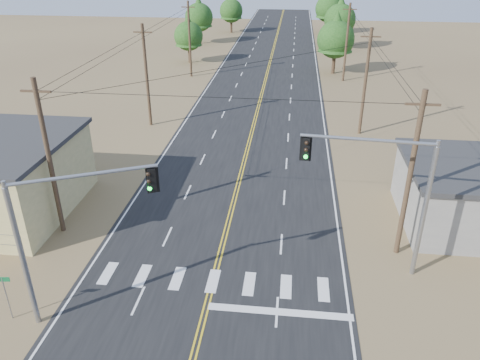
# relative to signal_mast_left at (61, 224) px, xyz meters

# --- Properties ---
(road) EXTENTS (15.00, 200.00, 0.02)m
(road) POSITION_rel_signal_mast_left_xyz_m (6.29, 25.21, -5.23)
(road) COLOR black
(road) RESTS_ON ground
(utility_pole_left_near) EXTENTS (1.80, 0.30, 10.00)m
(utility_pole_left_near) POSITION_rel_signal_mast_left_xyz_m (-4.21, 7.21, -0.12)
(utility_pole_left_near) COLOR #4C3826
(utility_pole_left_near) RESTS_ON ground
(utility_pole_left_mid) EXTENTS (1.80, 0.30, 10.00)m
(utility_pole_left_mid) POSITION_rel_signal_mast_left_xyz_m (-4.21, 27.21, -0.12)
(utility_pole_left_mid) COLOR #4C3826
(utility_pole_left_mid) RESTS_ON ground
(utility_pole_left_far) EXTENTS (1.80, 0.30, 10.00)m
(utility_pole_left_far) POSITION_rel_signal_mast_left_xyz_m (-4.21, 47.21, -0.12)
(utility_pole_left_far) COLOR #4C3826
(utility_pole_left_far) RESTS_ON ground
(utility_pole_right_near) EXTENTS (1.80, 0.30, 10.00)m
(utility_pole_right_near) POSITION_rel_signal_mast_left_xyz_m (16.79, 7.21, -0.12)
(utility_pole_right_near) COLOR #4C3826
(utility_pole_right_near) RESTS_ON ground
(utility_pole_right_mid) EXTENTS (1.80, 0.30, 10.00)m
(utility_pole_right_mid) POSITION_rel_signal_mast_left_xyz_m (16.79, 27.21, -0.12)
(utility_pole_right_mid) COLOR #4C3826
(utility_pole_right_mid) RESTS_ON ground
(utility_pole_right_far) EXTENTS (1.80, 0.30, 10.00)m
(utility_pole_right_far) POSITION_rel_signal_mast_left_xyz_m (16.79, 47.21, -0.12)
(utility_pole_right_far) COLOR #4C3826
(utility_pole_right_far) RESTS_ON ground
(signal_mast_left) EXTENTS (6.00, 2.92, 7.73)m
(signal_mast_left) POSITION_rel_signal_mast_left_xyz_m (0.00, 0.00, 0.00)
(signal_mast_left) COLOR gray
(signal_mast_left) RESTS_ON ground
(signal_mast_right) EXTENTS (6.82, 0.80, 8.03)m
(signal_mast_right) POSITION_rel_signal_mast_left_xyz_m (15.33, 5.36, 0.21)
(signal_mast_right) COLOR gray
(signal_mast_right) RESTS_ON ground
(street_sign) EXTENTS (0.75, 0.11, 2.52)m
(street_sign) POSITION_rel_signal_mast_left_xyz_m (-3.10, -0.71, -3.55)
(street_sign) COLOR gray
(street_sign) RESTS_ON ground
(tree_left_near) EXTENTS (4.40, 4.40, 7.33)m
(tree_left_near) POSITION_rel_signal_mast_left_xyz_m (-6.24, 55.62, -0.76)
(tree_left_near) COLOR #3F2D1E
(tree_left_near) RESTS_ON ground
(tree_left_mid) EXTENTS (5.10, 5.10, 8.49)m
(tree_left_mid) POSITION_rel_signal_mast_left_xyz_m (-7.71, 71.58, -0.04)
(tree_left_mid) COLOR #3F2D1E
(tree_left_mid) RESTS_ON ground
(tree_left_far) EXTENTS (4.75, 4.75, 7.91)m
(tree_left_far) POSITION_rel_signal_mast_left_xyz_m (-3.45, 84.37, -0.40)
(tree_left_far) COLOR #3F2D1E
(tree_left_far) RESTS_ON ground
(tree_right_near) EXTENTS (5.18, 5.18, 8.63)m
(tree_right_near) POSITION_rel_signal_mast_left_xyz_m (15.69, 51.21, 0.04)
(tree_right_near) COLOR #3F2D1E
(tree_right_near) RESTS_ON ground
(tree_right_mid) EXTENTS (5.40, 5.40, 9.00)m
(tree_right_mid) POSITION_rel_signal_mast_left_xyz_m (17.58, 69.34, 0.26)
(tree_right_mid) COLOR #3F2D1E
(tree_right_mid) RESTS_ON ground
(tree_right_far) EXTENTS (5.42, 5.42, 9.03)m
(tree_right_far) POSITION_rel_signal_mast_left_xyz_m (16.50, 85.13, 0.28)
(tree_right_far) COLOR #3F2D1E
(tree_right_far) RESTS_ON ground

